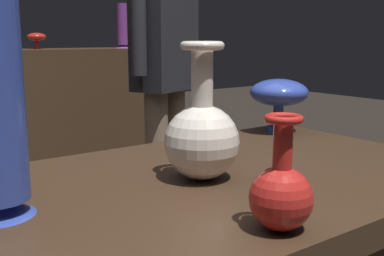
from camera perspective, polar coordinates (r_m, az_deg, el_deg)
The scene contains 6 objects.
vase_centerpiece at distance 0.90m, azimuth 1.21°, elevation -0.86°, with size 0.14×0.14×0.26m.
vase_tall_behind at distance 1.37m, azimuth 10.22°, elevation 3.95°, with size 0.16×0.16×0.15m.
vase_right_accent at distance 0.68m, azimuth 10.47°, elevation -7.44°, with size 0.09×0.09×0.16m.
shelf_vase_right at distance 3.11m, azimuth -17.86°, elevation 10.15°, with size 0.11×0.11×0.10m.
shelf_vase_far_right at distance 3.21m, azimuth -8.23°, elevation 11.68°, with size 0.10×0.10×0.28m.
visitor_near_right at distance 2.28m, azimuth -3.24°, elevation 8.49°, with size 0.44×0.29×1.65m.
Camera 1 is at (-0.49, -0.70, 1.06)m, focal length 45.24 mm.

